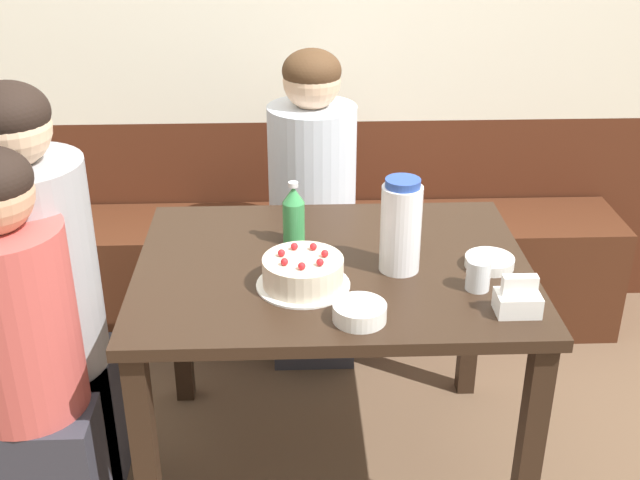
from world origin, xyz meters
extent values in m
plane|color=brown|center=(0.00, 0.00, 0.00)|extent=(12.00, 12.00, 0.00)
cube|color=#4C2314|center=(0.00, 1.05, 0.40)|extent=(4.80, 0.04, 0.81)
cube|color=#472314|center=(0.00, 0.83, 0.24)|extent=(2.35, 0.38, 0.47)
cube|color=black|center=(0.00, 0.00, 0.71)|extent=(1.11, 0.83, 0.03)
cube|color=black|center=(-0.50, -0.37, 0.34)|extent=(0.06, 0.06, 0.69)
cube|color=black|center=(0.50, -0.37, 0.34)|extent=(0.06, 0.06, 0.69)
cube|color=black|center=(-0.50, 0.37, 0.34)|extent=(0.06, 0.06, 0.69)
cube|color=black|center=(0.50, 0.37, 0.34)|extent=(0.06, 0.06, 0.69)
cylinder|color=white|center=(-0.09, -0.12, 0.73)|extent=(0.25, 0.25, 0.01)
cylinder|color=beige|center=(-0.09, -0.12, 0.77)|extent=(0.22, 0.22, 0.08)
sphere|color=red|center=(-0.09, -0.18, 0.81)|extent=(0.02, 0.02, 0.02)
sphere|color=red|center=(-0.04, -0.16, 0.81)|extent=(0.02, 0.02, 0.02)
sphere|color=red|center=(-0.03, -0.11, 0.81)|extent=(0.02, 0.02, 0.02)
sphere|color=red|center=(-0.06, -0.07, 0.81)|extent=(0.02, 0.02, 0.02)
sphere|color=red|center=(-0.11, -0.07, 0.81)|extent=(0.02, 0.02, 0.02)
sphere|color=red|center=(-0.14, -0.11, 0.81)|extent=(0.02, 0.02, 0.02)
sphere|color=red|center=(-0.14, -0.16, 0.81)|extent=(0.02, 0.02, 0.02)
cylinder|color=white|center=(0.18, -0.04, 0.85)|extent=(0.11, 0.11, 0.25)
cylinder|color=#28479E|center=(0.18, -0.04, 0.98)|extent=(0.10, 0.10, 0.02)
cylinder|color=#388E4C|center=(-0.11, 0.14, 0.79)|extent=(0.07, 0.07, 0.13)
cone|color=#388E4C|center=(-0.11, 0.14, 0.88)|extent=(0.07, 0.07, 0.05)
cylinder|color=silver|center=(-0.11, 0.14, 0.91)|extent=(0.03, 0.03, 0.01)
cube|color=white|center=(0.45, -0.28, 0.75)|extent=(0.11, 0.08, 0.05)
cube|color=white|center=(0.45, -0.28, 0.80)|extent=(0.09, 0.03, 0.05)
cylinder|color=white|center=(0.44, -0.03, 0.74)|extent=(0.14, 0.14, 0.03)
cylinder|color=white|center=(0.05, -0.30, 0.75)|extent=(0.14, 0.14, 0.04)
cylinder|color=silver|center=(0.38, -0.16, 0.77)|extent=(0.06, 0.06, 0.08)
cube|color=#33333D|center=(-0.81, -0.06, 0.23)|extent=(0.34, 0.30, 0.45)
cylinder|color=#99999E|center=(-0.81, -0.06, 0.75)|extent=(0.34, 0.34, 0.61)
sphere|color=beige|center=(-0.81, -0.06, 1.15)|extent=(0.21, 0.21, 0.21)
ellipsoid|color=black|center=(-0.81, -0.06, 1.19)|extent=(0.21, 0.21, 0.16)
cube|color=#33333D|center=(-0.04, 0.68, 0.23)|extent=(0.30, 0.34, 0.45)
cylinder|color=silver|center=(-0.04, 0.68, 0.71)|extent=(0.31, 0.31, 0.53)
sphere|color=beige|center=(-0.04, 0.68, 1.07)|extent=(0.20, 0.20, 0.20)
ellipsoid|color=#4C331E|center=(-0.04, 0.68, 1.10)|extent=(0.20, 0.20, 0.15)
cube|color=#33333D|center=(-0.81, -0.25, 0.23)|extent=(0.34, 0.30, 0.45)
cylinder|color=#BC4C47|center=(-0.81, -0.25, 0.71)|extent=(0.31, 0.31, 0.52)
camera|label=1|loc=(-0.11, -2.00, 1.78)|focal=45.00mm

